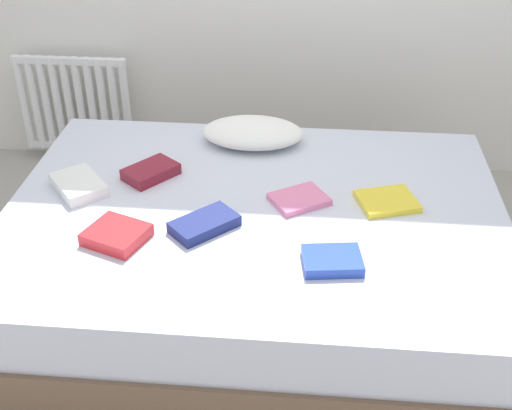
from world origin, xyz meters
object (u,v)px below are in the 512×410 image
Objects in this scene: textbook_maroon at (151,172)px; textbook_yellow at (387,201)px; textbook_white at (79,185)px; bed at (255,259)px; pillow at (253,132)px; textbook_navy at (204,224)px; textbook_red at (117,235)px; textbook_pink at (299,199)px; textbook_blue at (332,261)px; radiator at (75,105)px.

textbook_maroon reaches higher than textbook_yellow.
bed is at bearing 45.32° from textbook_white.
textbook_navy is at bearing -98.96° from pillow.
textbook_red is at bearing -151.15° from bed.
textbook_maroon is at bearing 135.09° from textbook_pink.
pillow is at bearing 104.16° from textbook_blue.
radiator is at bearing 106.78° from textbook_pink.
textbook_yellow is at bearing 8.18° from bed.
textbook_maroon reaches higher than bed.
textbook_maroon is 1.08× the size of textbook_blue.
radiator is 2.01m from textbook_yellow.
pillow is 1.88× the size of textbook_navy.
textbook_navy is at bearing -136.63° from bed.
textbook_red is 0.73m from textbook_pink.
textbook_maroon is at bearing 154.98° from textbook_yellow.
textbook_red is (0.66, -1.46, 0.16)m from radiator.
textbook_red is (-0.42, -0.81, -0.03)m from pillow.
textbook_blue reaches higher than textbook_yellow.
textbook_pink is at bearing -11.44° from textbook_navy.
textbook_maroon reaches higher than textbook_pink.
pillow reaches higher than textbook_white.
textbook_navy is (0.31, 0.10, -0.00)m from textbook_red.
radiator reaches higher than pillow.
bed is 9.94× the size of textbook_blue.
textbook_maroon is at bearing -55.72° from radiator.
textbook_red reaches higher than textbook_pink.
bed is 0.63m from pillow.
radiator reaches higher than textbook_yellow.
textbook_pink is at bearing 47.61° from textbook_red.
pillow is 2.28× the size of textbook_red.
pillow is at bearing 36.86° from textbook_navy.
textbook_yellow is 0.47m from textbook_blue.
textbook_red is 0.41m from textbook_white.
textbook_red is 0.94× the size of textbook_maroon.
pillow is 0.75m from textbook_yellow.
textbook_yellow is at bearing -29.45° from textbook_pink.
bed is 3.12× the size of radiator.
textbook_navy is at bearing -178.66° from textbook_yellow.
textbook_white is (-0.25, 0.33, 0.00)m from textbook_red.
textbook_yellow is at bearing -25.16° from textbook_navy.
textbook_pink reaches higher than bed.
textbook_blue is (0.76, -0.54, -0.00)m from textbook_maroon.
bed is 1.66m from radiator.
bed is at bearing 123.28° from textbook_blue.
radiator is 2.65× the size of textbook_white.
textbook_navy is (0.29, -0.36, -0.00)m from textbook_maroon.
textbook_red is 0.78m from textbook_blue.
pillow is 2.29× the size of textbook_blue.
radiator is 3.19× the size of textbook_blue.
pillow reaches higher than textbook_navy.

